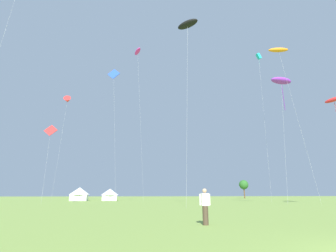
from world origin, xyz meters
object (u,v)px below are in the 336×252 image
object	(u,v)px
festival_tent_right	(79,193)
festival_tent_center	(110,194)
kite_red_diamond	(51,131)
kite_cyan_box	(259,57)
kite_red_parafoil	(334,100)
kite_blue_diamond	(114,75)
person_spectator	(205,207)
kite_orange_parafoil	(278,50)
kite_red_delta	(67,100)
kite_purple_parafoil	(281,81)
tree_distant_right	(244,185)
kite_black_parafoil	(188,24)
kite_magenta_parafoil	(138,52)

from	to	relation	value
festival_tent_right	festival_tent_center	xyz separation A→B (m)	(7.08, 0.00, -0.16)
kite_red_diamond	kite_cyan_box	bearing A→B (deg)	2.40
kite_red_parafoil	festival_tent_right	world-z (taller)	kite_red_parafoil
kite_blue_diamond	person_spectator	bearing A→B (deg)	-80.41
kite_orange_parafoil	person_spectator	distance (m)	38.69
kite_red_delta	kite_purple_parafoil	size ratio (longest dim) A/B	1.24
festival_tent_center	person_spectator	bearing A→B (deg)	-82.76
tree_distant_right	kite_orange_parafoil	bearing A→B (deg)	-110.31
kite_blue_diamond	kite_purple_parafoil	bearing A→B (deg)	-34.66
kite_red_parafoil	festival_tent_center	size ratio (longest dim) A/B	4.05
kite_orange_parafoil	kite_red_parafoil	size ratio (longest dim) A/B	1.49
kite_black_parafoil	kite_blue_diamond	bearing A→B (deg)	113.51
festival_tent_right	person_spectator	bearing A→B (deg)	-75.19
kite_orange_parafoil	kite_cyan_box	bearing A→B (deg)	73.00
kite_red_delta	kite_blue_diamond	bearing A→B (deg)	-35.82
kite_orange_parafoil	festival_tent_center	xyz separation A→B (m)	(-27.95, 30.70, -23.84)
kite_magenta_parafoil	kite_blue_diamond	world-z (taller)	kite_magenta_parafoil
tree_distant_right	festival_tent_center	bearing A→B (deg)	-151.56
kite_blue_diamond	kite_cyan_box	bearing A→B (deg)	-15.67
kite_red_diamond	kite_red_parafoil	bearing A→B (deg)	-11.75
kite_magenta_parafoil	kite_red_delta	bearing A→B (deg)	168.24
kite_blue_diamond	festival_tent_center	world-z (taller)	kite_blue_diamond
kite_red_parafoil	kite_cyan_box	bearing A→B (deg)	116.42
kite_purple_parafoil	kite_blue_diamond	bearing A→B (deg)	145.34
kite_orange_parafoil	kite_blue_diamond	world-z (taller)	kite_blue_diamond
kite_red_delta	tree_distant_right	world-z (taller)	kite_red_delta
kite_red_delta	tree_distant_right	distance (m)	70.12
person_spectator	kite_magenta_parafoil	bearing A→B (deg)	91.80
kite_black_parafoil	kite_cyan_box	world-z (taller)	kite_cyan_box
kite_blue_diamond	kite_black_parafoil	bearing A→B (deg)	-66.49
kite_blue_diamond	person_spectator	distance (m)	49.61
kite_magenta_parafoil	tree_distant_right	size ratio (longest dim) A/B	5.63
kite_blue_diamond	kite_purple_parafoil	size ratio (longest dim) A/B	1.46
kite_black_parafoil	person_spectator	xyz separation A→B (m)	(-3.92, -16.00, -23.42)
kite_black_parafoil	festival_tent_right	size ratio (longest dim) A/B	5.25
kite_orange_parafoil	kite_magenta_parafoil	bearing A→B (deg)	132.81
kite_red_delta	kite_blue_diamond	xyz separation A→B (m)	(11.30, -8.16, 3.92)
kite_red_delta	kite_red_diamond	size ratio (longest dim) A/B	1.98
kite_red_diamond	festival_tent_right	size ratio (longest dim) A/B	2.70
kite_red_diamond	kite_purple_parafoil	world-z (taller)	kite_purple_parafoil
tree_distant_right	kite_purple_parafoil	bearing A→B (deg)	-110.39
kite_red_diamond	kite_orange_parafoil	xyz separation A→B (m)	(37.38, -9.37, 13.78)
kite_red_delta	kite_blue_diamond	distance (m)	14.47
person_spectator	tree_distant_right	xyz separation A→B (m)	(42.61, 78.24, 4.17)
kite_cyan_box	kite_red_parafoil	bearing A→B (deg)	-63.58
kite_cyan_box	kite_red_parafoil	distance (m)	19.00
kite_orange_parafoil	tree_distant_right	distance (m)	64.43
festival_tent_center	tree_distant_right	xyz separation A→B (m)	(49.17, 26.63, 3.47)
kite_orange_parafoil	kite_red_parafoil	bearing A→B (deg)	-1.75
kite_orange_parafoil	person_spectator	world-z (taller)	kite_orange_parafoil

